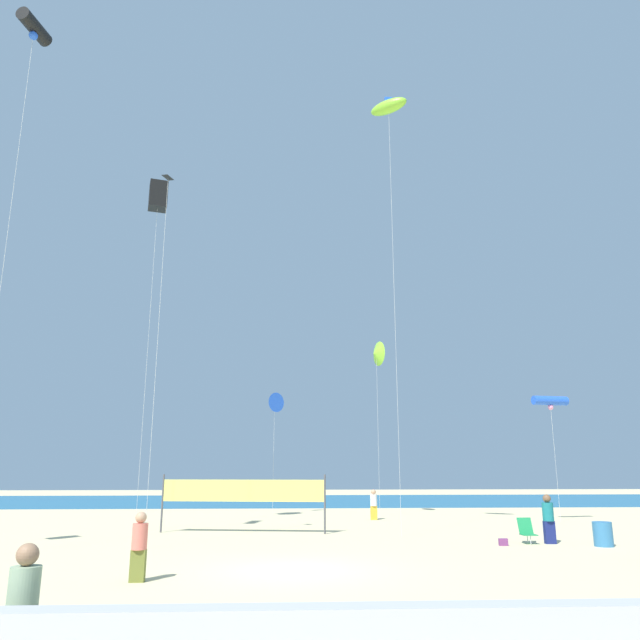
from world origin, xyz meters
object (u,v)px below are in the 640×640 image
Objects in this scene: kite_blue_tube at (550,401)px; beach_handbag at (503,542)px; mother_figure at (22,608)px; kite_black_tube at (34,29)px; kite_lime_delta at (376,354)px; folding_beach_chair at (527,530)px; beachgoer_teal_shirt at (548,517)px; kite_black_diamond at (167,196)px; beachgoer_coral_shirt at (139,544)px; kite_lime_inflatable at (389,107)px; kite_blue_delta at (275,403)px; kite_black_box at (158,196)px; trash_barrel at (603,534)px; volleyball_net at (243,493)px; beachgoer_white_shirt at (374,504)px.

beach_handbag is at bearing -124.59° from kite_blue_tube.
mother_figure is 5.62× the size of beach_handbag.
beach_handbag is 0.02× the size of kite_black_tube.
folding_beach_chair is at bearing -74.32° from kite_lime_delta.
folding_beach_chair is at bearing 27.74° from beach_handbag.
kite_black_diamond is at bearing -40.95° from beachgoer_teal_shirt.
beachgoer_coral_shirt is 21.89m from kite_lime_inflatable.
kite_blue_delta is 14.01m from kite_black_box.
kite_lime_delta reaches higher than trash_barrel.
kite_lime_inflatable is 1.41× the size of kite_black_diamond.
trash_barrel is 20.03m from kite_lime_inflatable.
beach_handbag is 18.03m from kite_blue_delta.
kite_blue_delta reaches higher than beachgoer_teal_shirt.
folding_beach_chair is (-0.80, 0.12, -0.46)m from beachgoer_teal_shirt.
kite_black_box reaches higher than volleyball_net.
kite_black_diamond is (-18.51, -8.96, 6.91)m from kite_blue_tube.
kite_blue_tube is 0.32× the size of kite_lime_inflatable.
kite_lime_delta reaches higher than mother_figure.
beachgoer_coral_shirt is (-8.25, -17.36, 0.04)m from beachgoer_white_shirt.
beach_handbag is at bearing 0.96° from kite_black_diamond.
beach_handbag is at bearing 173.70° from trash_barrel.
volleyball_net is at bearing -64.02° from beachgoer_teal_shirt.
kite_blue_tube reaches higher than beachgoer_teal_shirt.
trash_barrel is at bearing -6.30° from beach_handbag.
beachgoer_coral_shirt is 11.22m from volleyball_net.
beachgoer_teal_shirt is 11.65m from beachgoer_white_shirt.
kite_lime_inflatable reaches higher than kite_blue_delta.
kite_lime_inflatable is (-0.73, -10.41, 9.78)m from kite_lime_delta.
beachgoer_coral_shirt is at bearing -132.11° from kite_lime_inflatable.
mother_figure is at bearing -108.13° from kite_lime_delta.
kite_black_tube is (-23.46, -10.88, 12.71)m from kite_blue_tube.
kite_black_tube reaches higher than kite_blue_tube.
volleyball_net is 22.94× the size of beach_handbag.
kite_lime_inflatable reaches higher than kite_blue_tube.
kite_black_tube reaches higher than folding_beach_chair.
beachgoer_coral_shirt is 0.23× the size of kite_blue_delta.
kite_black_diamond is at bearing -120.79° from volleyball_net.
kite_black_box reaches higher than kite_blue_tube.
volleyball_net is (-10.64, 4.13, 1.16)m from folding_beach_chair.
volleyball_net is (1.59, 18.26, 0.71)m from mother_figure.
kite_black_box is (-20.23, -3.02, 9.65)m from kite_blue_tube.
mother_figure is at bearing -95.43° from kite_blue_delta.
kite_lime_inflatable is at bearing 17.15° from kite_black_diamond.
folding_beach_chair is 11.47m from volleyball_net.
kite_lime_inflatable is 15.07m from kite_black_tube.
beachgoer_coral_shirt is 0.08× the size of kite_lime_inflatable.
kite_black_box is at bearing -171.52° from kite_blue_tube.
kite_black_diamond is (-9.34, -2.88, -6.10)m from kite_lime_inflatable.
beachgoer_coral_shirt is at bearing -34.51° from kite_black_tube.
mother_figure is 1.06× the size of beachgoer_coral_shirt.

